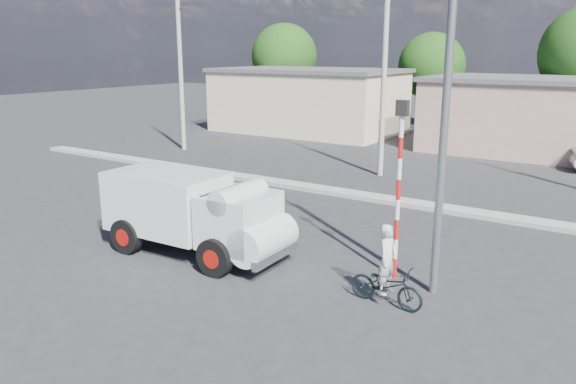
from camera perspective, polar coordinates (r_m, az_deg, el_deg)
The scene contains 10 objects.
ground_plane at distance 14.57m, azimuth -3.43°, elevation -7.85°, with size 120.00×120.00×0.00m, color #2C2C2F.
median at distance 21.14m, azimuth 9.73°, elevation -0.72°, with size 40.00×0.80×0.16m, color #99968E.
truck at distance 15.36m, azimuth -9.35°, elevation -2.03°, with size 5.39×2.31×2.20m.
bicycle at distance 12.65m, azimuth 9.96°, elevation -9.36°, with size 0.60×1.73×0.91m, color black.
cyclist at distance 12.53m, azimuth 10.02°, elevation -7.99°, with size 0.57×0.37×1.56m, color silver.
traffic_pole at distance 13.52m, azimuth 11.23°, elevation 1.67°, with size 0.28×0.18×4.36m.
streetlight at distance 12.61m, azimuth 15.23°, elevation 11.43°, with size 2.34×0.22×9.00m.
building_row at distance 33.65m, azimuth 21.55°, elevation 7.60°, with size 37.80×7.30×4.44m.
tree_row at distance 40.71m, azimuth 19.29°, elevation 12.60°, with size 34.13×7.32×8.10m.
utility_poles at distance 23.30m, azimuth 21.72°, elevation 9.82°, with size 35.40×0.24×8.00m.
Camera 1 is at (8.19, -10.73, 5.49)m, focal length 35.00 mm.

